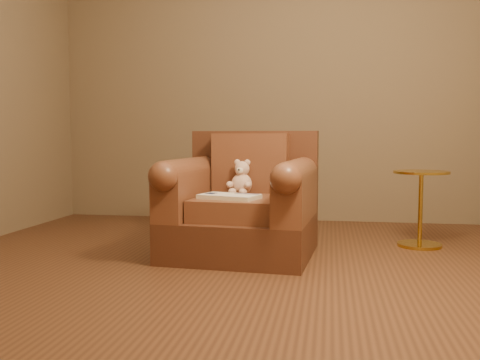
# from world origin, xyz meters

# --- Properties ---
(floor) EXTENTS (4.00, 4.00, 0.00)m
(floor) POSITION_xyz_m (0.00, 0.00, 0.00)
(floor) COLOR #57331E
(floor) RESTS_ON ground
(armchair) EXTENTS (1.01, 0.96, 0.84)m
(armchair) POSITION_xyz_m (0.04, 0.43, 0.33)
(armchair) COLOR #4E2A1A
(armchair) RESTS_ON floor
(teddy_bear) EXTENTS (0.18, 0.20, 0.25)m
(teddy_bear) POSITION_xyz_m (0.02, 0.50, 0.50)
(teddy_bear) COLOR beige
(teddy_bear) RESTS_ON armchair
(guidebook) EXTENTS (0.42, 0.32, 0.03)m
(guidebook) POSITION_xyz_m (-0.01, 0.22, 0.42)
(guidebook) COLOR beige
(guidebook) RESTS_ON armchair
(side_table) EXTENTS (0.40, 0.40, 0.55)m
(side_table) POSITION_xyz_m (1.28, 0.89, 0.30)
(side_table) COLOR gold
(side_table) RESTS_ON floor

